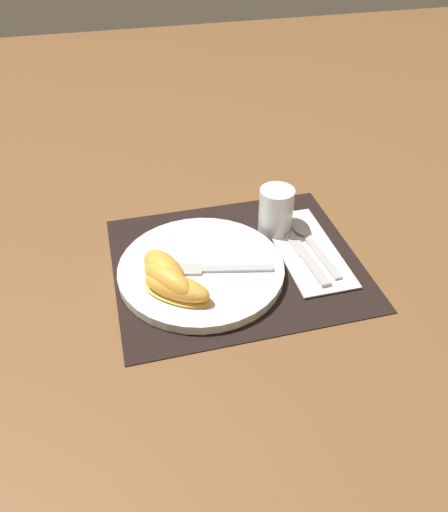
% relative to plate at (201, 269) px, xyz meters
% --- Properties ---
extents(ground_plane, '(3.00, 3.00, 0.00)m').
position_rel_plate_xyz_m(ground_plane, '(0.07, 0.01, -0.01)').
color(ground_plane, brown).
extents(placemat, '(0.42, 0.36, 0.00)m').
position_rel_plate_xyz_m(placemat, '(0.07, 0.01, -0.01)').
color(placemat, black).
rests_on(placemat, ground_plane).
extents(plate, '(0.28, 0.28, 0.02)m').
position_rel_plate_xyz_m(plate, '(0.00, 0.00, 0.00)').
color(plate, white).
rests_on(plate, placemat).
extents(juice_glass, '(0.06, 0.06, 0.09)m').
position_rel_plate_xyz_m(juice_glass, '(0.16, 0.08, 0.03)').
color(juice_glass, silver).
rests_on(juice_glass, placemat).
extents(napkin, '(0.10, 0.23, 0.00)m').
position_rel_plate_xyz_m(napkin, '(0.19, 0.01, -0.01)').
color(napkin, white).
rests_on(napkin, placemat).
extents(knife, '(0.03, 0.21, 0.01)m').
position_rel_plate_xyz_m(knife, '(0.18, 0.01, -0.00)').
color(knife, '#BCBCC1').
rests_on(knife, napkin).
extents(spoon, '(0.04, 0.18, 0.01)m').
position_rel_plate_xyz_m(spoon, '(0.21, 0.05, -0.00)').
color(spoon, '#BCBCC1').
rests_on(spoon, napkin).
extents(fork, '(0.19, 0.06, 0.00)m').
position_rel_plate_xyz_m(fork, '(0.01, -0.01, 0.01)').
color(fork, '#BCBCC1').
rests_on(fork, plate).
extents(citrus_wedge_0, '(0.09, 0.12, 0.04)m').
position_rel_plate_xyz_m(citrus_wedge_0, '(-0.06, -0.02, 0.03)').
color(citrus_wedge_0, '#F7C656').
rests_on(citrus_wedge_0, plate).
extents(citrus_wedge_1, '(0.09, 0.11, 0.04)m').
position_rel_plate_xyz_m(citrus_wedge_1, '(-0.06, -0.05, 0.03)').
color(citrus_wedge_1, '#F7C656').
rests_on(citrus_wedge_1, plate).
extents(citrus_wedge_2, '(0.12, 0.10, 0.03)m').
position_rel_plate_xyz_m(citrus_wedge_2, '(-0.05, -0.06, 0.02)').
color(citrus_wedge_2, '#F7C656').
rests_on(citrus_wedge_2, plate).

